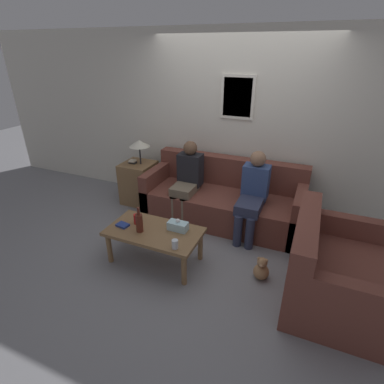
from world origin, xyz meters
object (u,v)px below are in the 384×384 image
person_left (187,178)px  teddy_bear (261,269)px  couch_main (223,200)px  couch_side (332,273)px  wine_bottle (139,222)px  coffee_table (154,234)px  person_right (253,193)px  drinking_glass (175,244)px

person_left → teddy_bear: person_left is taller
couch_main → person_left: person_left is taller
couch_side → teddy_bear: (-0.68, 0.00, -0.19)m
couch_main → wine_bottle: (-0.57, -1.35, 0.24)m
coffee_table → person_left: person_left is taller
person_left → person_right: size_ratio=1.01×
person_left → coffee_table: bearing=-86.1°
drinking_glass → person_right: 1.36m
drinking_glass → person_left: bearing=108.8°
person_left → wine_bottle: bearing=-93.0°
couch_main → drinking_glass: (-0.06, -1.48, 0.17)m
person_left → couch_side: bearing=-25.2°
couch_main → wine_bottle: bearing=-113.0°
couch_side → coffee_table: 1.92m
teddy_bear → coffee_table: bearing=-171.5°
person_right → coffee_table: bearing=-130.8°
couch_side → person_left: (-1.99, 0.93, 0.32)m
couch_main → wine_bottle: 1.48m
couch_side → coffee_table: bearing=95.4°
drinking_glass → person_left: size_ratio=0.09×
coffee_table → drinking_glass: size_ratio=10.86×
drinking_glass → teddy_bear: 1.01m
couch_main → person_right: (0.46, -0.23, 0.31)m
couch_main → couch_side: 1.83m
wine_bottle → teddy_bear: wine_bottle is taller
couch_side → wine_bottle: (-2.05, -0.26, 0.24)m
couch_side → person_left: person_left is taller
person_right → teddy_bear: bearing=-68.6°
couch_side → couch_main: bearing=53.7°
couch_main → couch_side: (1.48, -1.09, 0.00)m
person_right → teddy_bear: person_right is taller
couch_main → drinking_glass: 1.49m
couch_main → person_left: (-0.51, -0.15, 0.32)m
couch_side → teddy_bear: couch_side is taller
couch_side → wine_bottle: 2.08m
coffee_table → wine_bottle: size_ratio=3.54×
wine_bottle → person_left: (0.06, 1.19, 0.08)m
coffee_table → wine_bottle: bearing=-150.3°
couch_main → person_right: bearing=-26.5°
wine_bottle → teddy_bear: bearing=10.8°
drinking_glass → teddy_bear: drinking_glass is taller
coffee_table → teddy_bear: bearing=8.5°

